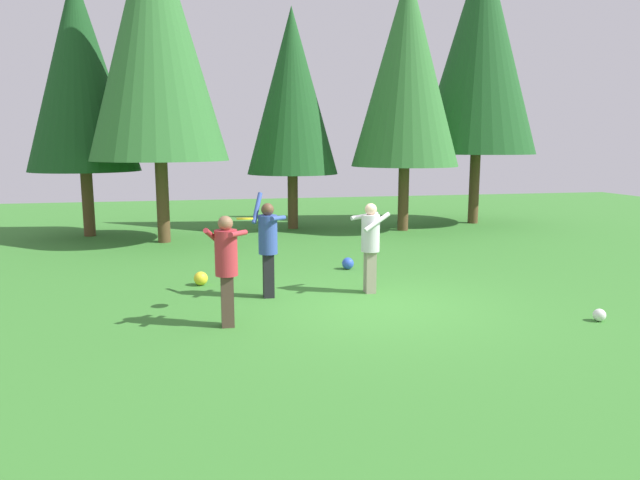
# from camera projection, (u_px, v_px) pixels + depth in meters

# --- Properties ---
(ground_plane) EXTENTS (40.00, 40.00, 0.00)m
(ground_plane) POSITION_uv_depth(u_px,v_px,m) (376.00, 305.00, 9.92)
(ground_plane) COLOR #387A2D
(person_thrower) EXTENTS (0.66, 0.66, 1.89)m
(person_thrower) POSITION_uv_depth(u_px,v_px,m) (268.00, 241.00, 10.29)
(person_thrower) COLOR black
(person_thrower) RESTS_ON ground_plane
(person_catcher) EXTENTS (0.68, 0.72, 1.70)m
(person_catcher) POSITION_uv_depth(u_px,v_px,m) (226.00, 261.00, 8.62)
(person_catcher) COLOR #4C382D
(person_catcher) RESTS_ON ground_plane
(person_bystander) EXTENTS (0.69, 0.63, 1.67)m
(person_bystander) POSITION_uv_depth(u_px,v_px,m) (370.00, 240.00, 10.61)
(person_bystander) COLOR gray
(person_bystander) RESTS_ON ground_plane
(frisbee) EXTENTS (0.29, 0.29, 0.05)m
(frisbee) POSITION_uv_depth(u_px,v_px,m) (245.00, 219.00, 9.30)
(frisbee) COLOR yellow
(ball_yellow) EXTENTS (0.27, 0.27, 0.27)m
(ball_yellow) POSITION_uv_depth(u_px,v_px,m) (201.00, 278.00, 11.30)
(ball_yellow) COLOR yellow
(ball_yellow) RESTS_ON ground_plane
(ball_white) EXTENTS (0.20, 0.20, 0.20)m
(ball_white) POSITION_uv_depth(u_px,v_px,m) (599.00, 315.00, 9.01)
(ball_white) COLOR white
(ball_white) RESTS_ON ground_plane
(ball_blue) EXTENTS (0.26, 0.26, 0.26)m
(ball_blue) POSITION_uv_depth(u_px,v_px,m) (348.00, 263.00, 12.76)
(ball_blue) COLOR blue
(ball_blue) RESTS_ON ground_plane
(tree_left) EXTENTS (3.75, 3.75, 8.96)m
(tree_left) POSITION_uv_depth(u_px,v_px,m) (155.00, 36.00, 15.40)
(tree_left) COLOR brown
(tree_left) RESTS_ON ground_plane
(tree_center) EXTENTS (2.93, 2.93, 6.99)m
(tree_center) POSITION_uv_depth(u_px,v_px,m) (292.00, 92.00, 18.26)
(tree_center) COLOR brown
(tree_center) RESTS_ON ground_plane
(tree_right) EXTENTS (3.35, 3.35, 8.01)m
(tree_right) POSITION_uv_depth(u_px,v_px,m) (406.00, 69.00, 17.75)
(tree_right) COLOR brown
(tree_right) RESTS_ON ground_plane
(tree_far_left) EXTENTS (3.19, 3.19, 7.63)m
(tree_far_left) POSITION_uv_depth(u_px,v_px,m) (79.00, 73.00, 16.65)
(tree_far_left) COLOR brown
(tree_far_left) RESTS_ON ground_plane
(tree_far_right) EXTENTS (3.94, 3.94, 9.40)m
(tree_far_right) POSITION_uv_depth(u_px,v_px,m) (480.00, 49.00, 19.30)
(tree_far_right) COLOR brown
(tree_far_right) RESTS_ON ground_plane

